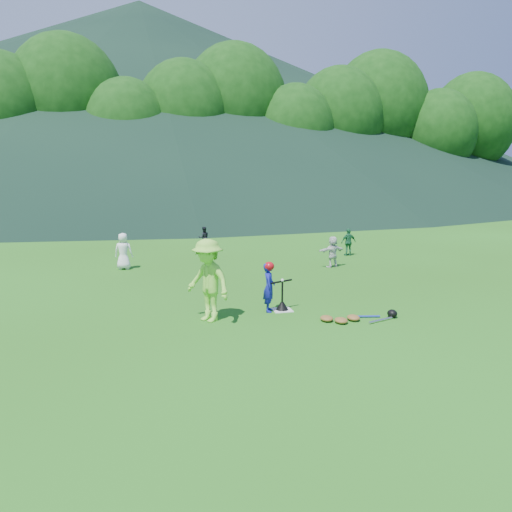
{
  "coord_description": "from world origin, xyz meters",
  "views": [
    {
      "loc": [
        -3.49,
        -10.99,
        3.32
      ],
      "look_at": [
        0.0,
        2.5,
        0.9
      ],
      "focal_mm": 35.0,
      "sensor_mm": 36.0,
      "label": 1
    }
  ],
  "objects_px": {
    "adult_coach": "(208,280)",
    "batter_child": "(269,287)",
    "batting_tee": "(282,305)",
    "equipment_pile": "(354,318)",
    "home_plate": "(282,310)",
    "fielder_b": "(204,238)",
    "fielder_a": "(123,251)",
    "fielder_d": "(333,252)",
    "fielder_c": "(348,242)"
  },
  "relations": [
    {
      "from": "batter_child",
      "to": "fielder_b",
      "type": "relative_size",
      "value": 1.24
    },
    {
      "from": "home_plate",
      "to": "equipment_pile",
      "type": "bearing_deg",
      "value": -42.25
    },
    {
      "from": "batting_tee",
      "to": "batter_child",
      "type": "bearing_deg",
      "value": 177.77
    },
    {
      "from": "adult_coach",
      "to": "equipment_pile",
      "type": "height_order",
      "value": "adult_coach"
    },
    {
      "from": "fielder_d",
      "to": "batting_tee",
      "type": "height_order",
      "value": "fielder_d"
    },
    {
      "from": "batting_tee",
      "to": "adult_coach",
      "type": "bearing_deg",
      "value": -168.27
    },
    {
      "from": "fielder_b",
      "to": "fielder_d",
      "type": "distance_m",
      "value": 6.31
    },
    {
      "from": "batting_tee",
      "to": "equipment_pile",
      "type": "distance_m",
      "value": 1.76
    },
    {
      "from": "fielder_c",
      "to": "batting_tee",
      "type": "distance_m",
      "value": 8.28
    },
    {
      "from": "equipment_pile",
      "to": "fielder_d",
      "type": "bearing_deg",
      "value": 71.3
    },
    {
      "from": "home_plate",
      "to": "equipment_pile",
      "type": "xyz_separation_m",
      "value": [
        1.3,
        -1.18,
        0.06
      ]
    },
    {
      "from": "adult_coach",
      "to": "fielder_b",
      "type": "xyz_separation_m",
      "value": [
        1.44,
        10.21,
        -0.45
      ]
    },
    {
      "from": "batting_tee",
      "to": "equipment_pile",
      "type": "xyz_separation_m",
      "value": [
        1.3,
        -1.18,
        -0.06
      ]
    },
    {
      "from": "batting_tee",
      "to": "fielder_c",
      "type": "bearing_deg",
      "value": 54.37
    },
    {
      "from": "home_plate",
      "to": "batting_tee",
      "type": "bearing_deg",
      "value": 0.0
    },
    {
      "from": "home_plate",
      "to": "fielder_b",
      "type": "distance_m",
      "value": 9.84
    },
    {
      "from": "adult_coach",
      "to": "fielder_a",
      "type": "xyz_separation_m",
      "value": [
        -1.84,
        6.49,
        -0.3
      ]
    },
    {
      "from": "fielder_a",
      "to": "adult_coach",
      "type": "bearing_deg",
      "value": 120.33
    },
    {
      "from": "adult_coach",
      "to": "batting_tee",
      "type": "xyz_separation_m",
      "value": [
        1.83,
        0.38,
        -0.79
      ]
    },
    {
      "from": "fielder_a",
      "to": "fielder_d",
      "type": "bearing_deg",
      "value": -176.96
    },
    {
      "from": "batter_child",
      "to": "fielder_a",
      "type": "distance_m",
      "value": 6.96
    },
    {
      "from": "batter_child",
      "to": "fielder_d",
      "type": "xyz_separation_m",
      "value": [
        3.61,
        4.69,
        -0.05
      ]
    },
    {
      "from": "fielder_d",
      "to": "equipment_pile",
      "type": "bearing_deg",
      "value": 58.51
    },
    {
      "from": "batter_child",
      "to": "batting_tee",
      "type": "xyz_separation_m",
      "value": [
        0.33,
        -0.01,
        -0.46
      ]
    },
    {
      "from": "equipment_pile",
      "to": "batting_tee",
      "type": "bearing_deg",
      "value": 137.75
    },
    {
      "from": "batter_child",
      "to": "fielder_c",
      "type": "height_order",
      "value": "batter_child"
    },
    {
      "from": "adult_coach",
      "to": "batter_child",
      "type": "bearing_deg",
      "value": 69.49
    },
    {
      "from": "equipment_pile",
      "to": "fielder_a",
      "type": "bearing_deg",
      "value": 124.28
    },
    {
      "from": "fielder_a",
      "to": "batting_tee",
      "type": "bearing_deg",
      "value": 135.52
    },
    {
      "from": "fielder_b",
      "to": "equipment_pile",
      "type": "distance_m",
      "value": 11.14
    },
    {
      "from": "fielder_c",
      "to": "fielder_d",
      "type": "relative_size",
      "value": 0.99
    },
    {
      "from": "home_plate",
      "to": "fielder_b",
      "type": "bearing_deg",
      "value": 92.27
    },
    {
      "from": "batting_tee",
      "to": "home_plate",
      "type": "bearing_deg",
      "value": 0.0
    },
    {
      "from": "adult_coach",
      "to": "fielder_a",
      "type": "height_order",
      "value": "adult_coach"
    },
    {
      "from": "home_plate",
      "to": "fielder_d",
      "type": "distance_m",
      "value": 5.76
    },
    {
      "from": "fielder_c",
      "to": "equipment_pile",
      "type": "bearing_deg",
      "value": 60.73
    },
    {
      "from": "fielder_a",
      "to": "fielder_b",
      "type": "relative_size",
      "value": 1.31
    },
    {
      "from": "batter_child",
      "to": "batting_tee",
      "type": "height_order",
      "value": "batter_child"
    },
    {
      "from": "fielder_c",
      "to": "home_plate",
      "type": "bearing_deg",
      "value": 49.11
    },
    {
      "from": "fielder_d",
      "to": "equipment_pile",
      "type": "relative_size",
      "value": 0.6
    },
    {
      "from": "fielder_a",
      "to": "equipment_pile",
      "type": "distance_m",
      "value": 8.84
    },
    {
      "from": "fielder_c",
      "to": "equipment_pile",
      "type": "xyz_separation_m",
      "value": [
        -3.52,
        -7.9,
        -0.47
      ]
    },
    {
      "from": "fielder_c",
      "to": "equipment_pile",
      "type": "relative_size",
      "value": 0.59
    },
    {
      "from": "batting_tee",
      "to": "equipment_pile",
      "type": "height_order",
      "value": "batting_tee"
    },
    {
      "from": "fielder_a",
      "to": "fielder_b",
      "type": "height_order",
      "value": "fielder_a"
    },
    {
      "from": "home_plate",
      "to": "fielder_d",
      "type": "bearing_deg",
      "value": 55.0
    },
    {
      "from": "home_plate",
      "to": "equipment_pile",
      "type": "relative_size",
      "value": 0.25
    },
    {
      "from": "batter_child",
      "to": "fielder_d",
      "type": "relative_size",
      "value": 1.09
    },
    {
      "from": "batter_child",
      "to": "fielder_c",
      "type": "xyz_separation_m",
      "value": [
        5.15,
        6.71,
        -0.05
      ]
    },
    {
      "from": "fielder_d",
      "to": "fielder_c",
      "type": "bearing_deg",
      "value": -139.86
    }
  ]
}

